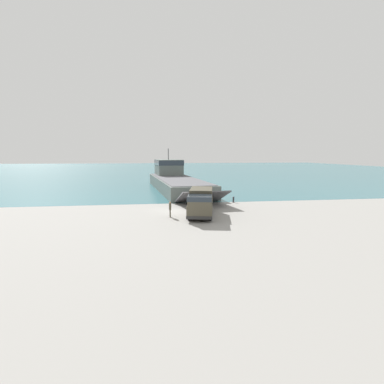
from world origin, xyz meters
name	(u,v)px	position (x,y,z in m)	size (l,w,h in m)	color
ground_plane	(178,210)	(0.00, 0.00, 0.00)	(240.00, 240.00, 0.00)	gray
water_surface	(157,170)	(0.00, 95.22, 0.00)	(240.00, 180.00, 0.01)	#336B75
landing_craft	(175,179)	(1.56, 23.16, 1.93)	(10.01, 35.33, 7.90)	#56605B
military_truck	(201,202)	(2.17, -3.37, 1.53)	(4.07, 7.73, 2.87)	#4C4738
soldier_on_ramp	(170,208)	(-1.21, -3.66, 0.98)	(0.28, 0.46, 1.69)	#4C4738
moored_boat_a	(168,174)	(2.16, 54.90, 0.59)	(6.06, 2.98, 1.77)	white
mooring_bollard	(233,199)	(8.21, 4.83, 0.46)	(0.28, 0.28, 0.84)	#333338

